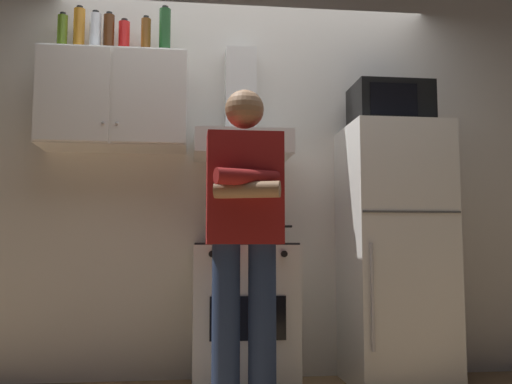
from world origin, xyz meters
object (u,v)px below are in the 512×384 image
(bottle_wine_green, at_px, (165,32))
(stove_oven, at_px, (243,315))
(bottle_soda_red, at_px, (124,39))
(bottle_liquor_amber, at_px, (79,32))
(range_hood, at_px, (242,128))
(bottle_beer_brown, at_px, (146,37))
(bottle_vodka_clear, at_px, (95,34))
(bottle_rum_dark, at_px, (109,35))
(upper_cabinet, at_px, (115,101))
(refrigerator, at_px, (395,253))
(bottle_olive_oil, at_px, (62,34))
(person_standing, at_px, (244,234))
(microwave, at_px, (390,107))
(cooking_pot, at_px, (267,232))

(bottle_wine_green, bearing_deg, stove_oven, -11.72)
(bottle_soda_red, xyz_separation_m, bottle_liquor_amber, (-0.28, -0.01, 0.03))
(bottle_wine_green, bearing_deg, range_hood, 2.77)
(bottle_soda_red, bearing_deg, bottle_beer_brown, -13.38)
(bottle_vodka_clear, relative_size, bottle_rum_dark, 1.01)
(upper_cabinet, bearing_deg, bottle_wine_green, -4.25)
(refrigerator, bearing_deg, range_hood, 172.45)
(stove_oven, distance_m, bottle_beer_brown, 1.85)
(bottle_liquor_amber, bearing_deg, bottle_olive_oil, -178.97)
(upper_cabinet, distance_m, bottle_wine_green, 0.55)
(upper_cabinet, xyz_separation_m, bottle_rum_dark, (-0.05, 0.02, 0.44))
(upper_cabinet, xyz_separation_m, person_standing, (0.75, -0.73, -0.85))
(refrigerator, relative_size, bottle_rum_dark, 5.63)
(range_hood, height_order, bottle_wine_green, bottle_wine_green)
(microwave, relative_size, bottle_wine_green, 1.48)
(bottle_liquor_amber, bearing_deg, upper_cabinet, -7.37)
(bottle_olive_oil, relative_size, bottle_wine_green, 0.84)
(range_hood, distance_m, refrigerator, 1.25)
(upper_cabinet, height_order, bottle_beer_brown, bottle_beer_brown)
(stove_oven, distance_m, bottle_soda_red, 1.90)
(bottle_vodka_clear, height_order, bottle_beer_brown, bottle_vodka_clear)
(upper_cabinet, relative_size, stove_oven, 1.03)
(bottle_soda_red, height_order, bottle_olive_oil, bottle_olive_oil)
(microwave, bearing_deg, bottle_olive_oil, 176.30)
(stove_oven, xyz_separation_m, microwave, (0.95, 0.02, 1.31))
(microwave, xyz_separation_m, bottle_beer_brown, (-1.57, 0.11, 0.44))
(stove_oven, bearing_deg, upper_cabinet, 171.10)
(upper_cabinet, distance_m, microwave, 1.75)
(bottle_olive_oil, bearing_deg, bottle_beer_brown, -2.76)
(range_hood, height_order, bottle_liquor_amber, bottle_liquor_amber)
(upper_cabinet, xyz_separation_m, bottle_liquor_amber, (-0.24, 0.03, 0.45))
(bottle_vodka_clear, bearing_deg, cooking_pot, -13.59)
(range_hood, height_order, bottle_vodka_clear, bottle_vodka_clear)
(bottle_beer_brown, bearing_deg, person_standing, -52.40)
(bottle_olive_oil, xyz_separation_m, bottle_beer_brown, (0.52, -0.03, -0.00))
(person_standing, relative_size, bottle_beer_brown, 6.19)
(stove_oven, bearing_deg, bottle_olive_oil, 172.29)
(bottle_rum_dark, relative_size, bottle_beer_brown, 1.07)
(bottle_olive_oil, xyz_separation_m, bottle_vodka_clear, (0.21, -0.02, 0.01))
(person_standing, distance_m, bottle_vodka_clear, 1.73)
(upper_cabinet, relative_size, cooking_pot, 3.00)
(bottle_soda_red, height_order, bottle_rum_dark, bottle_rum_dark)
(bottle_rum_dark, xyz_separation_m, bottle_beer_brown, (0.23, -0.01, -0.01))
(refrigerator, xyz_separation_m, bottle_beer_brown, (-1.57, 0.13, 1.38))
(stove_oven, bearing_deg, bottle_liquor_amber, 171.45)
(bottle_wine_green, distance_m, bottle_beer_brown, 0.13)
(stove_oven, bearing_deg, bottle_vodka_clear, 171.58)
(range_hood, height_order, refrigerator, range_hood)
(person_standing, relative_size, bottle_olive_oil, 6.00)
(upper_cabinet, relative_size, range_hood, 1.20)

